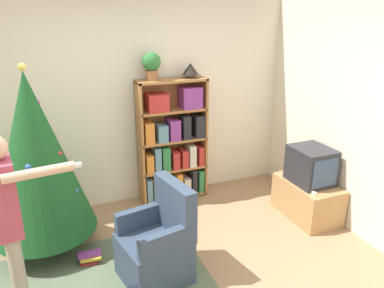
# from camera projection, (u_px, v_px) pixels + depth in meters

# --- Properties ---
(wall_back) EXTENTS (8.00, 0.10, 2.60)m
(wall_back) POSITION_uv_depth(u_px,v_px,m) (124.00, 102.00, 4.57)
(wall_back) COLOR silver
(wall_back) RESTS_ON ground_plane
(bookshelf) EXTENTS (0.87, 0.27, 1.57)m
(bookshelf) POSITION_uv_depth(u_px,v_px,m) (173.00, 144.00, 4.77)
(bookshelf) COLOR #A8703D
(bookshelf) RESTS_ON ground_plane
(tv_stand) EXTENTS (0.48, 0.79, 0.44)m
(tv_stand) POSITION_uv_depth(u_px,v_px,m) (307.00, 199.00, 4.48)
(tv_stand) COLOR tan
(tv_stand) RESTS_ON ground_plane
(television) EXTENTS (0.41, 0.48, 0.43)m
(television) POSITION_uv_depth(u_px,v_px,m) (311.00, 165.00, 4.33)
(television) COLOR #28282D
(television) RESTS_ON tv_stand
(game_remote) EXTENTS (0.04, 0.12, 0.02)m
(game_remote) POSITION_uv_depth(u_px,v_px,m) (312.00, 192.00, 4.14)
(game_remote) COLOR white
(game_remote) RESTS_ON tv_stand
(christmas_tree) EXTENTS (1.04, 1.04, 1.91)m
(christmas_tree) POSITION_uv_depth(u_px,v_px,m) (35.00, 156.00, 3.60)
(christmas_tree) COLOR #4C3323
(christmas_tree) RESTS_ON ground_plane
(armchair) EXTENTS (0.67, 0.66, 0.92)m
(armchair) POSITION_uv_depth(u_px,v_px,m) (158.00, 247.00, 3.40)
(armchair) COLOR #334256
(armchair) RESTS_ON ground_plane
(standing_person) EXTENTS (0.67, 0.47, 1.54)m
(standing_person) POSITION_uv_depth(u_px,v_px,m) (9.00, 216.00, 2.77)
(standing_person) COLOR #9E937F
(standing_person) RESTS_ON ground_plane
(potted_plant) EXTENTS (0.22, 0.22, 0.33)m
(potted_plant) POSITION_uv_depth(u_px,v_px,m) (151.00, 64.00, 4.34)
(potted_plant) COLOR #935B38
(potted_plant) RESTS_ON bookshelf
(table_lamp) EXTENTS (0.20, 0.20, 0.18)m
(table_lamp) POSITION_uv_depth(u_px,v_px,m) (190.00, 70.00, 4.54)
(table_lamp) COLOR #473828
(table_lamp) RESTS_ON bookshelf
(book_pile_near_tree) EXTENTS (0.23, 0.18, 0.10)m
(book_pile_near_tree) POSITION_uv_depth(u_px,v_px,m) (90.00, 257.00, 3.69)
(book_pile_near_tree) COLOR #B22D28
(book_pile_near_tree) RESTS_ON ground_plane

